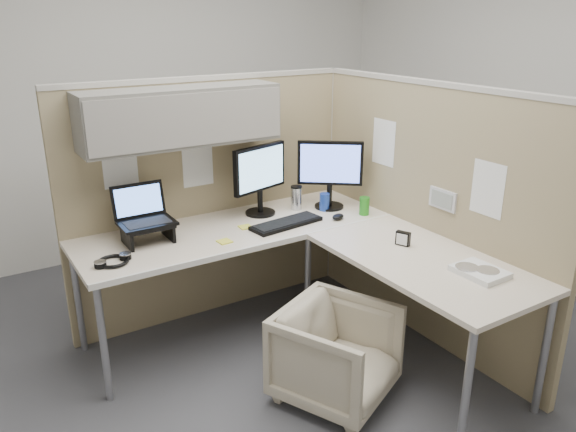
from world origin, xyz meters
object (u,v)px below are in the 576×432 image
desk (303,247)px  office_chair (337,350)px  monitor_left (260,174)px  keyboard (286,223)px

desk → office_chair: 0.65m
office_chair → monitor_left: monitor_left is taller
desk → office_chair: size_ratio=3.45×
office_chair → keyboard: size_ratio=1.21×
desk → keyboard: size_ratio=4.17×
desk → office_chair: (-0.11, -0.50, -0.40)m
desk → monitor_left: monitor_left is taller
monitor_left → keyboard: monitor_left is taller
office_chair → monitor_left: bearing=57.8°
desk → keyboard: (0.05, 0.27, 0.05)m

